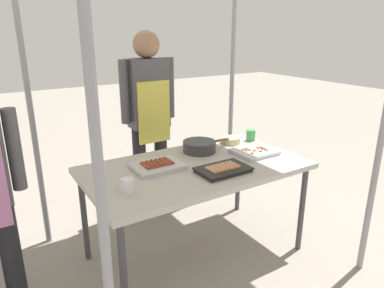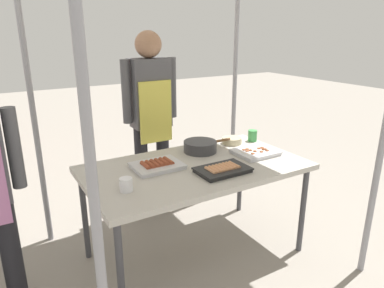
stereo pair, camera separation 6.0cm
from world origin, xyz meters
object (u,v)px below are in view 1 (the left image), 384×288
at_px(condiment_bowl, 230,140).
at_px(stall_table, 196,172).
at_px(drink_cup_near_edge, 128,185).
at_px(drink_cup_by_wok, 251,135).
at_px(cooking_wok, 200,146).
at_px(tray_meat_skewers, 254,152).
at_px(vendor_woman, 149,110).
at_px(tray_pork_links, 223,169).
at_px(tray_grilled_sausages, 157,166).

bearing_deg(condiment_bowl, stall_table, -152.64).
xyz_separation_m(drink_cup_near_edge, drink_cup_by_wok, (1.33, 0.39, 0.01)).
bearing_deg(cooking_wok, tray_meat_skewers, -39.41).
bearing_deg(vendor_woman, drink_cup_by_wok, 141.61).
height_order(cooking_wok, drink_cup_near_edge, cooking_wok).
bearing_deg(drink_cup_near_edge, tray_pork_links, -4.91).
bearing_deg(cooking_wok, drink_cup_by_wok, 0.58).
bearing_deg(tray_meat_skewers, tray_pork_links, -159.04).
height_order(tray_meat_skewers, cooking_wok, cooking_wok).
bearing_deg(drink_cup_by_wok, tray_pork_links, -144.98).
distance_m(drink_cup_near_edge, drink_cup_by_wok, 1.39).
xyz_separation_m(stall_table, tray_meat_skewers, (0.53, -0.04, 0.07)).
distance_m(drink_cup_near_edge, vendor_woman, 1.16).
height_order(stall_table, vendor_woman, vendor_woman).
distance_m(stall_table, vendor_woman, 0.87).
relative_size(stall_table, tray_grilled_sausages, 4.58).
relative_size(drink_cup_near_edge, vendor_woman, 0.05).
relative_size(tray_grilled_sausages, drink_cup_by_wok, 3.55).
bearing_deg(tray_grilled_sausages, stall_table, -19.92).
bearing_deg(tray_grilled_sausages, tray_pork_links, -40.35).
bearing_deg(tray_grilled_sausages, cooking_wok, 17.53).
bearing_deg(drink_cup_by_wok, stall_table, -161.70).
distance_m(stall_table, tray_pork_links, 0.24).
bearing_deg(condiment_bowl, tray_pork_links, -132.44).
height_order(tray_meat_skewers, tray_pork_links, tray_pork_links).
height_order(stall_table, drink_cup_near_edge, drink_cup_near_edge).
bearing_deg(vendor_woman, tray_grilled_sausages, 68.29).
bearing_deg(tray_meat_skewers, stall_table, 175.68).
xyz_separation_m(tray_grilled_sausages, tray_meat_skewers, (0.79, -0.14, -0.00)).
bearing_deg(tray_meat_skewers, cooking_wok, 140.59).
height_order(tray_grilled_sausages, tray_pork_links, tray_grilled_sausages).
bearing_deg(cooking_wok, condiment_bowl, 6.53).
xyz_separation_m(cooking_wok, drink_cup_by_wok, (0.55, 0.01, 0.00)).
relative_size(condiment_bowl, drink_cup_by_wok, 1.73).
distance_m(condiment_bowl, vendor_woman, 0.78).
bearing_deg(tray_grilled_sausages, tray_meat_skewers, -9.68).
xyz_separation_m(tray_meat_skewers, tray_pork_links, (-0.44, -0.17, 0.00)).
xyz_separation_m(cooking_wok, condiment_bowl, (0.35, 0.04, -0.02)).
height_order(tray_grilled_sausages, tray_meat_skewers, tray_grilled_sausages).
distance_m(condiment_bowl, drink_cup_near_edge, 1.21).
distance_m(tray_grilled_sausages, vendor_woman, 0.81).
height_order(tray_grilled_sausages, condiment_bowl, condiment_bowl).
relative_size(condiment_bowl, drink_cup_near_edge, 2.00).
height_order(tray_pork_links, drink_cup_by_wok, drink_cup_by_wok).
height_order(tray_grilled_sausages, drink_cup_near_edge, drink_cup_near_edge).
distance_m(cooking_wok, drink_cup_by_wok, 0.55).
xyz_separation_m(stall_table, tray_grilled_sausages, (-0.26, 0.10, 0.07)).
relative_size(stall_table, cooking_wok, 3.75).
bearing_deg(condiment_bowl, drink_cup_by_wok, -9.69).
bearing_deg(drink_cup_by_wok, drink_cup_near_edge, -163.49).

